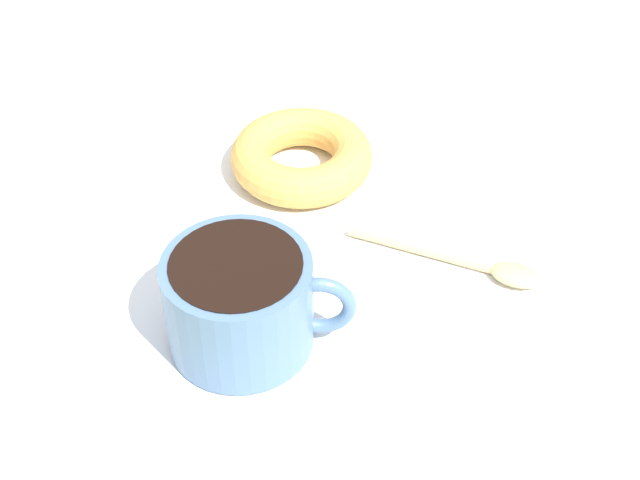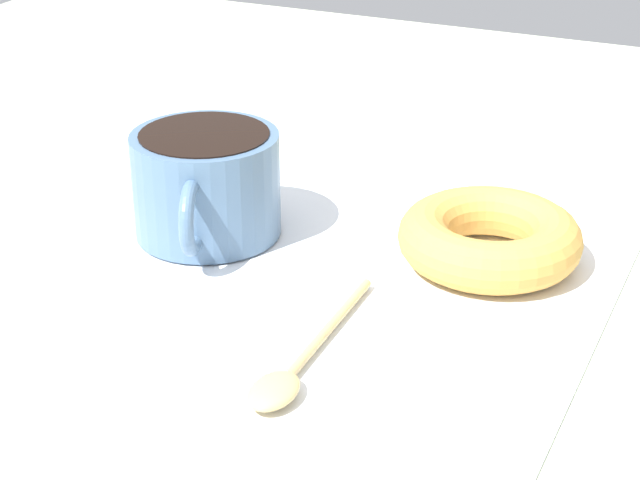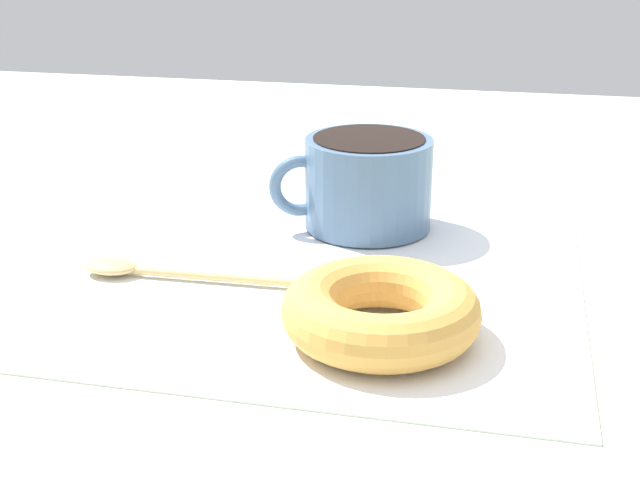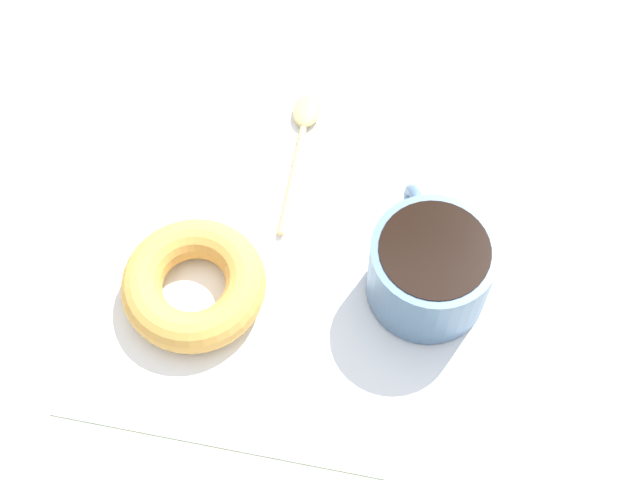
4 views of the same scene
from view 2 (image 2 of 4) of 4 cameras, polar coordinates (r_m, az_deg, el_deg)
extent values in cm
cube|color=beige|center=(65.21, -2.30, -2.72)|extent=(120.00, 120.00, 2.00)
cube|color=white|center=(64.89, 0.00, -1.70)|extent=(34.51, 34.51, 0.30)
cylinder|color=slate|center=(68.55, -6.07, 2.97)|extent=(9.42, 9.42, 6.71)
cylinder|color=black|center=(67.38, -6.20, 5.44)|extent=(8.22, 8.22, 0.60)
torus|color=slate|center=(63.99, -6.84, 1.18)|extent=(2.45, 4.68, 4.66)
torus|color=gold|center=(65.95, 9.04, 0.12)|extent=(11.24, 11.24, 3.17)
ellipsoid|color=#D8B772|center=(52.93, -2.50, -8.03)|extent=(2.44, 3.62, 0.90)
cylinder|color=#D8B772|center=(58.22, 0.46, -4.74)|extent=(0.68, 11.34, 0.56)
camera|label=1|loc=(0.76, -44.73, 30.25)|focal=50.00mm
camera|label=3|loc=(0.70, 50.74, 11.27)|focal=50.00mm
camera|label=4|loc=(0.96, 7.15, 46.44)|focal=50.00mm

